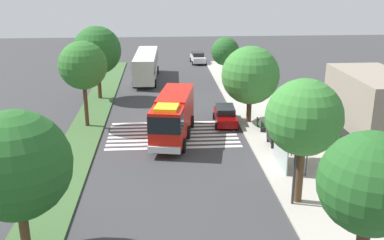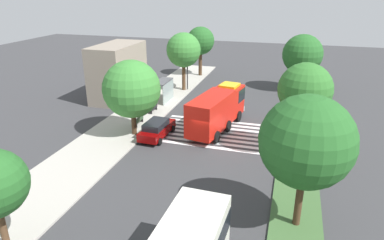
{
  "view_description": "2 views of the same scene",
  "coord_description": "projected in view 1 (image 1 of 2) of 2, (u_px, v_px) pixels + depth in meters",
  "views": [
    {
      "loc": [
        38.81,
        -0.95,
        13.06
      ],
      "look_at": [
        3.14,
        1.62,
        1.4
      ],
      "focal_mm": 41.99,
      "sensor_mm": 36.0,
      "label": 1
    },
    {
      "loc": [
        -26.74,
        -6.4,
        13.07
      ],
      "look_at": [
        1.05,
        1.76,
        1.73
      ],
      "focal_mm": 32.25,
      "sensor_mm": 36.0,
      "label": 2
    }
  ],
  "objects": [
    {
      "name": "median_tree_center",
      "position": [
        16.0,
        165.0,
        20.29
      ],
      "size": [
        5.1,
        5.1,
        7.24
      ],
      "color": "#513823",
      "rests_on": "median_strip"
    },
    {
      "name": "ground_plane",
      "position": [
        172.0,
        124.0,
        40.92
      ],
      "size": [
        120.0,
        120.0,
        0.0
      ],
      "primitive_type": "plane",
      "color": "#38383A"
    },
    {
      "name": "street_lamp",
      "position": [
        296.0,
        151.0,
        25.49
      ],
      "size": [
        0.36,
        0.36,
        5.62
      ],
      "color": "#2D2D30",
      "rests_on": "sidewalk"
    },
    {
      "name": "bench_west_of_shelter",
      "position": [
        261.0,
        124.0,
        39.05
      ],
      "size": [
        1.6,
        0.5,
        0.9
      ],
      "color": "#2D472D",
      "rests_on": "sidewalk"
    },
    {
      "name": "storefront_building",
      "position": [
        371.0,
        121.0,
        31.34
      ],
      "size": [
        8.13,
        4.86,
        6.61
      ],
      "color": "gray",
      "rests_on": "ground_plane"
    },
    {
      "name": "median_strip",
      "position": [
        88.0,
        125.0,
        40.38
      ],
      "size": [
        60.0,
        3.0,
        0.14
      ],
      "primitive_type": "cube",
      "color": "#3D6033",
      "rests_on": "ground_plane"
    },
    {
      "name": "parked_car_west",
      "position": [
        198.0,
        57.0,
        68.7
      ],
      "size": [
        4.48,
        2.27,
        1.69
      ],
      "rotation": [
        0.0,
        0.0,
        0.05
      ],
      "color": "silver",
      "rests_on": "ground_plane"
    },
    {
      "name": "parked_car_mid",
      "position": [
        225.0,
        115.0,
        40.77
      ],
      "size": [
        4.7,
        2.23,
        1.61
      ],
      "rotation": [
        0.0,
        0.0,
        -0.05
      ],
      "color": "#720505",
      "rests_on": "ground_plane"
    },
    {
      "name": "sidewalk",
      "position": [
        267.0,
        121.0,
        41.51
      ],
      "size": [
        60.0,
        5.6,
        0.14
      ],
      "primitive_type": "cube",
      "color": "#ADA89E",
      "rests_on": "ground_plane"
    },
    {
      "name": "sidewalk_tree_far_east",
      "position": [
        370.0,
        184.0,
        17.33
      ],
      "size": [
        4.13,
        4.13,
        7.3
      ],
      "color": "#47301E",
      "rests_on": "sidewalk"
    },
    {
      "name": "fire_truck",
      "position": [
        173.0,
        116.0,
        36.49
      ],
      "size": [
        9.54,
        4.05,
        3.74
      ],
      "rotation": [
        0.0,
        0.0,
        -0.18
      ],
      "color": "red",
      "rests_on": "ground_plane"
    },
    {
      "name": "sidewalk_tree_east",
      "position": [
        304.0,
        118.0,
        25.21
      ],
      "size": [
        4.4,
        4.4,
        7.45
      ],
      "color": "#513823",
      "rests_on": "sidewalk"
    },
    {
      "name": "transit_bus",
      "position": [
        146.0,
        64.0,
        57.44
      ],
      "size": [
        11.95,
        3.17,
        3.48
      ],
      "rotation": [
        0.0,
        0.0,
        3.11
      ],
      "color": "silver",
      "rests_on": "ground_plane"
    },
    {
      "name": "crosswalk",
      "position": [
        173.0,
        134.0,
        38.36
      ],
      "size": [
        6.75,
        10.92,
        0.01
      ],
      "color": "silver",
      "rests_on": "ground_plane"
    },
    {
      "name": "sidewalk_tree_far_west",
      "position": [
        225.0,
        52.0,
        54.9
      ],
      "size": [
        3.47,
        3.47,
        5.63
      ],
      "color": "#513823",
      "rests_on": "sidewalk"
    },
    {
      "name": "sidewalk_tree_west",
      "position": [
        250.0,
        75.0,
        39.95
      ],
      "size": [
        5.2,
        5.2,
        6.93
      ],
      "color": "#47301E",
      "rests_on": "sidewalk"
    },
    {
      "name": "bench_near_shelter",
      "position": [
        271.0,
        140.0,
        35.44
      ],
      "size": [
        1.6,
        0.5,
        0.9
      ],
      "color": "black",
      "rests_on": "sidewalk"
    },
    {
      "name": "median_tree_west",
      "position": [
        83.0,
        65.0,
        38.52
      ],
      "size": [
        4.18,
        4.18,
        7.55
      ],
      "color": "#47301E",
      "rests_on": "median_strip"
    },
    {
      "name": "bus_stop_shelter",
      "position": [
        286.0,
        142.0,
        31.25
      ],
      "size": [
        3.5,
        1.4,
        2.46
      ],
      "color": "#4C4C51",
      "rests_on": "sidewalk"
    },
    {
      "name": "median_tree_far_west",
      "position": [
        97.0,
        50.0,
        47.46
      ],
      "size": [
        5.1,
        5.1,
        7.78
      ],
      "color": "#47301E",
      "rests_on": "median_strip"
    }
  ]
}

